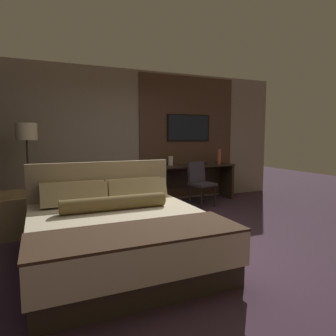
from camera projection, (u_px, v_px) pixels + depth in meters
ground_plane at (184, 241)px, 4.07m from camera, size 16.00×16.00×0.00m
wall_back_tv_panel at (137, 137)px, 6.36m from camera, size 7.20×0.09×2.80m
bed at (119, 232)px, 3.44m from camera, size 1.96×2.10×1.07m
desk at (193, 176)px, 6.65m from camera, size 1.81×0.55×0.80m
tv at (189, 128)px, 6.74m from camera, size 1.05×0.04×0.59m
desk_chair at (200, 180)px, 6.10m from camera, size 0.53×0.53×0.90m
armchair_by_window at (17, 214)px, 4.46m from camera, size 1.02×1.05×0.80m
floor_lamp at (27, 139)px, 4.96m from camera, size 0.34×0.34×1.64m
vase_tall at (219, 156)px, 6.75m from camera, size 0.09×0.09×0.34m
vase_short at (171, 161)px, 6.45m from camera, size 0.11×0.11×0.20m
book at (210, 163)px, 6.79m from camera, size 0.24×0.18×0.03m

